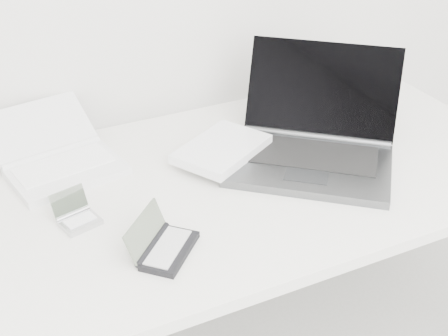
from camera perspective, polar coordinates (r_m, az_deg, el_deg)
name	(u,v)px	position (r m, az deg, el deg)	size (l,w,h in m)	color
desk	(228,194)	(1.60, 0.34, -2.35)	(1.60, 0.80, 0.73)	white
laptop_large	(294,144)	(1.65, 6.43, 2.19)	(0.65, 0.57, 0.26)	#515356
netbook_open_white	(58,158)	(1.66, -14.90, 0.85)	(0.33, 0.38, 0.11)	white
pda_silver	(77,217)	(1.45, -13.32, -4.34)	(0.10, 0.11, 0.07)	silver
palmtop_charcoal	(163,246)	(1.33, -5.63, -7.08)	(0.18, 0.18, 0.08)	black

